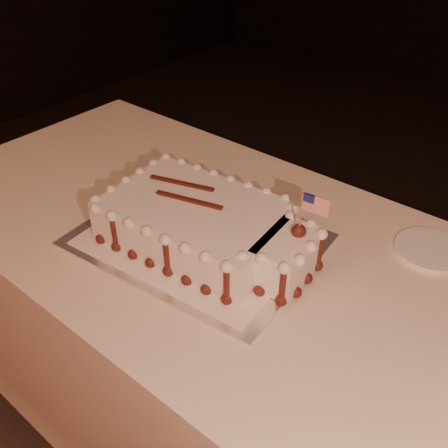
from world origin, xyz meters
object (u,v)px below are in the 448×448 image
Objects in this scene: banquet_table at (340,420)px; sheet_cake at (207,226)px; cake_board at (197,240)px; side_plate at (430,250)px.

sheet_cake is at bearing -172.92° from banquet_table.
cake_board is 1.04× the size of sheet_cake.
cake_board is 0.06m from sheet_cake.
cake_board is 3.38× the size of side_plate.
banquet_table is at bearing 7.08° from sheet_cake.
cake_board is at bearing -144.57° from side_plate.
side_plate is at bearing 29.83° from cake_board.
sheet_cake is 0.50m from side_plate.
sheet_cake is at bearing -142.98° from side_plate.
sheet_cake is at bearing 0.22° from cake_board.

